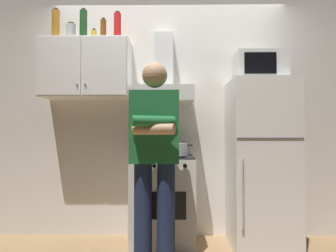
% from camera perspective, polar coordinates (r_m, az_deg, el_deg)
% --- Properties ---
extents(back_wall_tiled, '(4.80, 0.10, 2.70)m').
position_cam_1_polar(back_wall_tiled, '(3.33, 0.15, 3.11)').
color(back_wall_tiled, silver).
rests_on(back_wall_tiled, ground_plane).
extents(upper_cabinet, '(0.90, 0.37, 0.60)m').
position_cam_1_polar(upper_cabinet, '(3.29, -15.12, 10.28)').
color(upper_cabinet, white).
extents(stove_oven, '(0.60, 0.62, 0.87)m').
position_cam_1_polar(stove_oven, '(3.03, -0.90, -13.83)').
color(stove_oven, silver).
rests_on(stove_oven, ground_plane).
extents(range_hood, '(0.60, 0.44, 0.75)m').
position_cam_1_polar(range_hood, '(3.14, -0.82, 7.96)').
color(range_hood, white).
extents(refrigerator, '(0.60, 0.62, 1.60)m').
position_cam_1_polar(refrigerator, '(3.10, 17.06, -6.62)').
color(refrigerator, white).
rests_on(refrigerator, ground_plane).
extents(microwave, '(0.48, 0.37, 0.28)m').
position_cam_1_polar(microwave, '(3.18, 16.79, 10.53)').
color(microwave, silver).
rests_on(microwave, refrigerator).
extents(person_standing, '(0.38, 0.33, 1.64)m').
position_cam_1_polar(person_standing, '(2.37, -2.55, -5.75)').
color(person_standing, '#192342').
rests_on(person_standing, ground_plane).
extents(cooking_pot, '(0.30, 0.20, 0.12)m').
position_cam_1_polar(cooking_pot, '(2.85, 1.65, -4.43)').
color(cooking_pot, '#B7BABF').
rests_on(cooking_pot, stove_oven).
extents(bottle_spice_jar, '(0.05, 0.05, 0.13)m').
position_cam_1_polar(bottle_spice_jar, '(3.38, -13.78, 16.21)').
color(bottle_spice_jar, gold).
rests_on(bottle_spice_jar, upper_cabinet).
extents(bottle_canister_steel, '(0.10, 0.10, 0.19)m').
position_cam_1_polar(bottle_canister_steel, '(3.45, -17.82, 16.44)').
color(bottle_canister_steel, '#B2B5BA').
rests_on(bottle_canister_steel, upper_cabinet).
extents(bottle_wine_green, '(0.08, 0.08, 0.32)m').
position_cam_1_polar(bottle_wine_green, '(3.39, -15.66, 17.88)').
color(bottle_wine_green, '#19471E').
rests_on(bottle_wine_green, upper_cabinet).
extents(bottle_soda_red, '(0.08, 0.08, 0.30)m').
position_cam_1_polar(bottle_soda_red, '(3.33, -9.51, 18.02)').
color(bottle_soda_red, red).
rests_on(bottle_soda_red, upper_cabinet).
extents(bottle_liquor_amber, '(0.08, 0.08, 0.33)m').
position_cam_1_polar(bottle_liquor_amber, '(3.50, -20.42, 17.41)').
color(bottle_liquor_amber, '#B7721E').
rests_on(bottle_liquor_amber, upper_cabinet).
extents(bottle_beer_brown, '(0.06, 0.06, 0.24)m').
position_cam_1_polar(bottle_beer_brown, '(3.37, -12.11, 17.25)').
color(bottle_beer_brown, brown).
rests_on(bottle_beer_brown, upper_cabinet).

